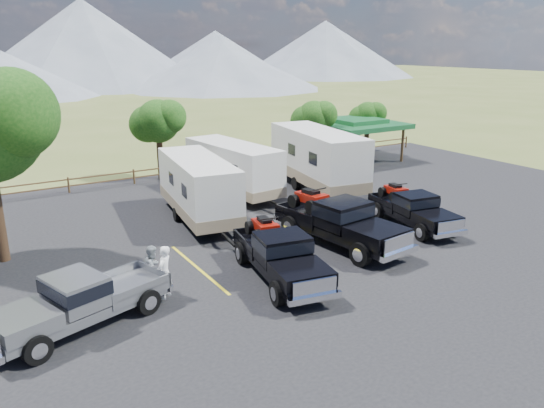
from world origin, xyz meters
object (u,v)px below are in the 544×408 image
pavilion (356,124)px  trailer_right (317,159)px  trailer_center (233,169)px  person_a (165,272)px  rig_left (280,254)px  person_b (153,268)px  rig_right (412,208)px  trailer_left (198,188)px  pickup_silver (81,300)px  rig_center (338,221)px

pavilion → trailer_right: bearing=-144.2°
trailer_center → person_a: size_ratio=4.63×
person_a → rig_left: bearing=128.6°
trailer_right → person_b: 15.78m
rig_right → trailer_left: bearing=152.8°
rig_left → trailer_left: size_ratio=0.69×
rig_right → person_b: rig_right is taller
pavilion → person_a: 25.70m
rig_left → trailer_center: size_ratio=0.71×
trailer_right → pickup_silver: 18.87m
trailer_center → trailer_right: 5.26m
person_b → pickup_silver: bearing=154.4°
rig_right → person_b: 13.21m
rig_right → person_b: bearing=-169.7°
rig_left → pickup_silver: size_ratio=1.03×
trailer_center → rig_left: bearing=-114.8°
rig_center → trailer_center: trailer_center is taller
person_b → rig_right: bearing=-50.2°
trailer_center → person_a: (-8.17, -10.48, -0.65)m
rig_right → pickup_silver: bearing=-165.0°
trailer_left → trailer_right: 8.85m
rig_center → person_a: rig_center is taller
rig_right → trailer_left: size_ratio=0.64×
rig_left → rig_right: (8.76, 1.71, -0.07)m
pavilion → rig_left: (-16.68, -15.40, -1.77)m
trailer_center → person_a: 13.30m
pavilion → person_a: size_ratio=3.22×
rig_right → person_a: bearing=-166.1°
rig_left → trailer_left: (0.25, 8.03, 0.68)m
trailer_left → rig_left: bearing=-83.7°
rig_center → person_a: bearing=180.0°
person_b → trailer_left: bearing=3.1°
person_a → trailer_right: bearing=172.2°
pickup_silver → person_b: pickup_silver is taller
pavilion → trailer_center: size_ratio=0.69×
trailer_right → pickup_silver: trailer_right is taller
trailer_center → trailer_right: size_ratio=0.85×
pavilion → rig_right: 15.93m
pickup_silver → person_b: 3.11m
rig_center → pickup_silver: size_ratio=1.14×
rig_center → trailer_center: 9.51m
pickup_silver → person_b: (2.81, 1.34, -0.06)m
trailer_left → person_b: trailer_left is taller
pickup_silver → person_a: size_ratio=3.19×
rig_left → person_a: rig_left is taller
pavilion → trailer_left: size_ratio=0.68×
pavilion → trailer_center: (-12.83, -4.24, -1.13)m
trailer_left → person_a: trailer_left is taller
rig_left → trailer_center: 11.82m
pickup_silver → person_a: bearing=82.6°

